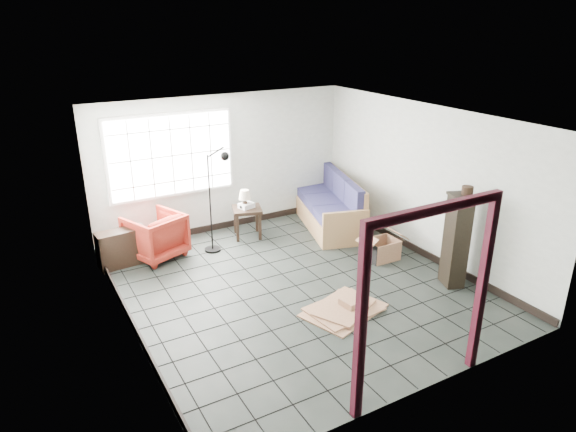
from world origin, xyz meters
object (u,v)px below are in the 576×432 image
futon_sofa (331,207)px  tall_shelf (456,240)px  armchair (155,234)px  side_table (247,213)px

futon_sofa → tall_shelf: tall_shelf is taller
armchair → tall_shelf: size_ratio=0.59×
futon_sofa → tall_shelf: bearing=-68.5°
armchair → tall_shelf: tall_shelf is taller
tall_shelf → futon_sofa: bearing=115.6°
futon_sofa → side_table: futon_sofa is taller
futon_sofa → armchair: bearing=-167.9°
futon_sofa → side_table: bearing=-173.0°
armchair → side_table: armchair is taller
side_table → tall_shelf: 3.81m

